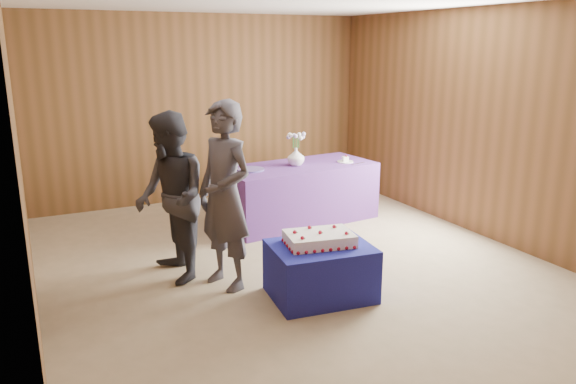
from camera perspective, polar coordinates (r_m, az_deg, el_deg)
ground at (r=6.01m, az=0.59°, el=-7.39°), size 6.00×6.00×0.00m
room_shell at (r=5.59m, az=0.64°, el=9.99°), size 5.04×6.04×2.72m
cake_table at (r=5.22m, az=3.31°, el=-8.01°), size 0.97×0.79×0.50m
serving_table at (r=7.37m, az=1.03°, el=-0.11°), size 2.08×1.09×0.75m
sheet_cake at (r=5.14m, az=3.20°, el=-4.75°), size 0.69×0.53×0.15m
vase at (r=7.24m, az=0.81°, el=3.61°), size 0.27×0.27×0.23m
flower_spray at (r=7.19m, az=0.82°, el=5.76°), size 0.25×0.25×0.19m
platter at (r=6.99m, az=-3.82°, el=2.29°), size 0.35×0.35×0.02m
plate at (r=7.50m, az=5.84°, el=3.08°), size 0.22×0.22×0.01m
cake_slice at (r=7.49m, az=5.85°, el=3.38°), size 0.08×0.07×0.09m
knife at (r=7.43m, az=7.15°, el=2.89°), size 0.26×0.10×0.00m
guest_left at (r=5.27m, az=-6.43°, el=-0.43°), size 0.63×0.76×1.79m
guest_right at (r=5.53m, az=-11.83°, el=-0.59°), size 0.66×0.83×1.67m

